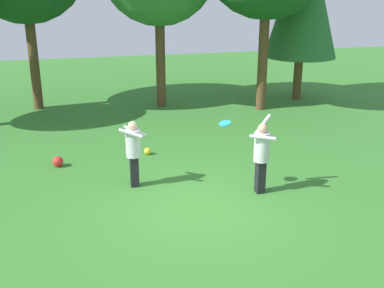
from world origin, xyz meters
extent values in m
plane|color=#387A2D|center=(0.00, 0.00, 0.00)|extent=(40.00, 40.00, 0.00)
cube|color=black|center=(1.52, 0.43, 0.38)|extent=(0.19, 0.22, 0.75)
cylinder|color=silver|center=(1.52, 0.43, 1.08)|extent=(0.34, 0.34, 0.66)
sphere|color=tan|center=(1.52, 0.43, 1.51)|extent=(0.21, 0.21, 0.21)
cylinder|color=silver|center=(1.45, 0.24, 1.37)|extent=(0.55, 0.27, 0.12)
cylinder|color=silver|center=(1.59, 0.62, 1.53)|extent=(0.38, 0.21, 0.51)
cube|color=black|center=(-1.17, 1.42, 0.36)|extent=(0.19, 0.22, 0.73)
cylinder|color=silver|center=(-1.17, 1.42, 1.05)|extent=(0.34, 0.34, 0.63)
sphere|color=beige|center=(-1.17, 1.42, 1.46)|extent=(0.21, 0.21, 0.21)
cylinder|color=silver|center=(-1.10, 1.61, 1.27)|extent=(0.53, 0.26, 0.27)
cylinder|color=silver|center=(-1.24, 1.24, 1.35)|extent=(0.54, 0.26, 0.23)
cylinder|color=#2393D1|center=(0.76, 0.72, 1.59)|extent=(0.35, 0.35, 0.08)
sphere|color=red|center=(-2.93, 3.05, 0.13)|extent=(0.27, 0.27, 0.27)
sphere|color=yellow|center=(-0.59, 3.37, 0.10)|extent=(0.19, 0.19, 0.19)
cylinder|color=brown|center=(0.66, 8.33, 1.85)|extent=(0.34, 0.34, 3.70)
cylinder|color=brown|center=(4.09, 7.06, 2.01)|extent=(0.34, 0.34, 4.02)
cylinder|color=brown|center=(-3.76, 8.98, 1.92)|extent=(0.34, 0.34, 3.83)
cylinder|color=brown|center=(6.01, 8.18, 1.50)|extent=(0.33, 0.33, 3.00)
camera|label=1|loc=(-2.22, -8.78, 4.65)|focal=44.93mm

